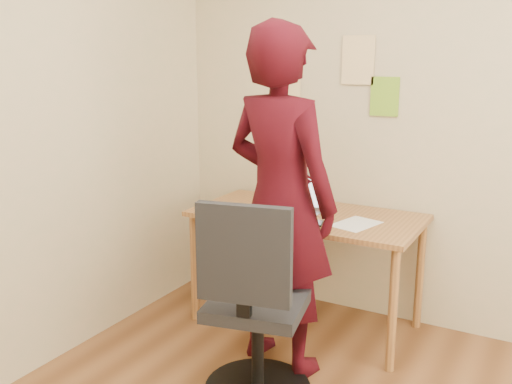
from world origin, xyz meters
The scene contains 10 objects.
room centered at (0.00, 0.00, 1.35)m, with size 3.58×3.58×2.78m.
desk centered at (-0.69, 1.38, 0.65)m, with size 1.40×0.70×0.74m.
laptop centered at (-0.76, 1.35, 0.79)m, with size 0.34×0.30×0.24m.
paper_sheet centered at (-0.34, 1.30, 0.74)m, with size 0.20×0.29×0.00m, color white.
phone centered at (-0.53, 1.19, 0.74)m, with size 0.09×0.13×0.01m.
wall_note_left centered at (-1.02, 1.74, 1.49)m, with size 0.21×0.00×0.30m, color #F9D395.
wall_note_mid centered at (-0.52, 1.74, 1.67)m, with size 0.21×0.00×0.30m, color #F9D395.
wall_note_right centered at (-0.34, 1.74, 1.45)m, with size 0.18×0.00×0.24m, color #7FBB2A.
office_chair centered at (-0.56, 0.48, 0.45)m, with size 0.55×0.56×1.05m.
person centered at (-0.62, 0.87, 0.93)m, with size 0.68×0.45×1.87m, color #35070E.
Camera 1 is at (0.70, -1.75, 1.69)m, focal length 40.00 mm.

